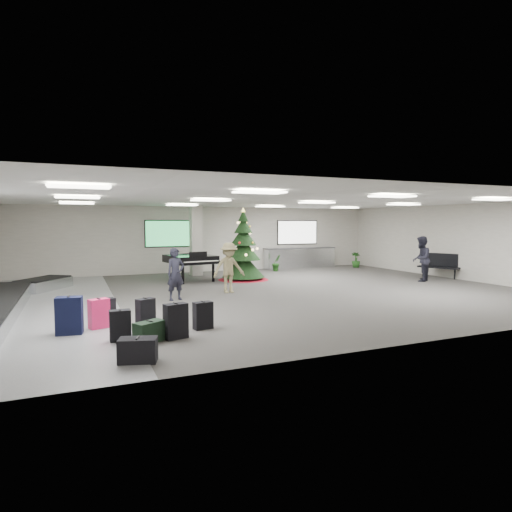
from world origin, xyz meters
name	(u,v)px	position (x,y,z in m)	size (l,w,h in m)	color
ground	(266,292)	(0.00, 0.00, 0.00)	(18.00, 18.00, 0.00)	#3E3C38
room_envelope	(249,225)	(-0.38, 0.67, 2.33)	(18.02, 14.02, 3.21)	#AAA69B
baggage_carousel	(9,303)	(-7.84, -0.08, 0.21)	(2.28, 9.71, 0.43)	silver
service_counter	(300,258)	(5.00, 6.65, 0.55)	(4.05, 0.65, 1.08)	silver
suitcase_0	(120,326)	(-5.32, -4.51, 0.32)	(0.41, 0.23, 0.66)	black
suitcase_1	(176,321)	(-4.23, -4.76, 0.37)	(0.52, 0.36, 0.76)	black
pink_suitcase	(99,314)	(-5.66, -3.22, 0.34)	(0.49, 0.38, 0.70)	#FA2061
suitcase_3	(146,312)	(-4.63, -3.31, 0.32)	(0.48, 0.39, 0.65)	black
navy_suitcase	(69,316)	(-6.27, -3.54, 0.41)	(0.58, 0.39, 0.84)	black
green_duffel	(150,332)	(-4.77, -4.81, 0.21)	(0.70, 0.59, 0.44)	black
suitcase_7	(203,315)	(-3.49, -4.20, 0.31)	(0.46, 0.30, 0.64)	black
suitcase_8	(107,310)	(-5.44, -2.54, 0.28)	(0.43, 0.32, 0.58)	black
black_duffel	(138,350)	(-5.17, -6.02, 0.21)	(0.72, 0.53, 0.44)	black
christmas_tree	(243,255)	(0.44, 3.33, 1.05)	(2.15, 2.15, 3.07)	maroon
grand_piano	(191,259)	(-1.70, 3.83, 0.90)	(2.03, 2.45, 1.26)	black
bench	(441,264)	(8.61, 0.49, 0.61)	(1.22, 1.78, 1.07)	black
traveler_a	(176,274)	(-3.25, -0.34, 0.81)	(0.59, 0.39, 1.63)	black
traveler_b	(229,268)	(-1.26, 0.36, 0.87)	(1.12, 0.64, 1.73)	olive
traveler_bench	(421,259)	(6.99, -0.01, 0.93)	(0.91, 0.71, 1.86)	black
potted_plant_left	(276,263)	(3.14, 5.70, 0.42)	(0.47, 0.37, 0.85)	#194716
potted_plant_right	(356,260)	(7.90, 5.64, 0.42)	(0.47, 0.47, 0.83)	#194716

